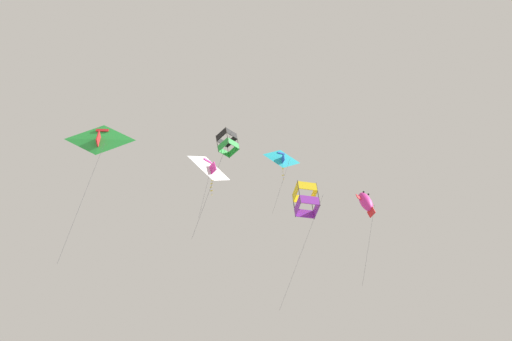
# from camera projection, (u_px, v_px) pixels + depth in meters

# --- Properties ---
(kite_box_low_drifter) EXTENTS (2.43, 2.25, 6.80)m
(kite_box_low_drifter) POSITION_uv_depth(u_px,v_px,m) (227.00, 143.00, 32.15)
(kite_box_low_drifter) COLOR black
(kite_delta_near_left) EXTENTS (2.59, 2.35, 4.80)m
(kite_delta_near_left) POSITION_uv_depth(u_px,v_px,m) (210.00, 168.00, 39.98)
(kite_delta_near_left) COLOR white
(kite_delta_highest) EXTENTS (1.12, 2.78, 8.55)m
(kite_delta_highest) POSITION_uv_depth(u_px,v_px,m) (100.00, 139.00, 31.72)
(kite_delta_highest) COLOR green
(kite_fish_far_centre) EXTENTS (2.32, 1.69, 7.32)m
(kite_fish_far_centre) POSITION_uv_depth(u_px,v_px,m) (366.00, 202.00, 40.73)
(kite_fish_far_centre) COLOR #DB2D93
(kite_box_near_right) EXTENTS (3.46, 3.10, 9.81)m
(kite_box_near_right) POSITION_uv_depth(u_px,v_px,m) (306.00, 200.00, 41.57)
(kite_box_near_right) COLOR yellow
(kite_delta_mid_left) EXTENTS (1.62, 2.21, 5.98)m
(kite_delta_mid_left) POSITION_uv_depth(u_px,v_px,m) (282.00, 159.00, 45.70)
(kite_delta_mid_left) COLOR #1EB2C6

